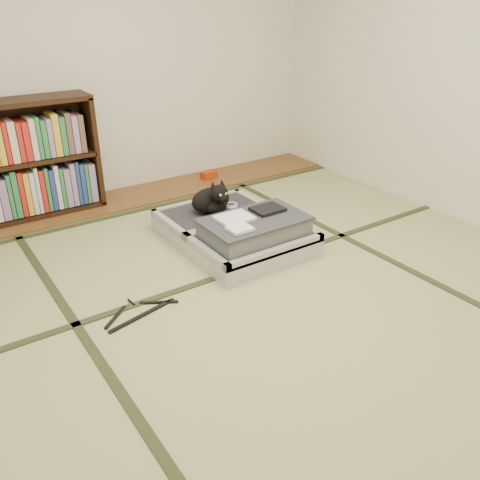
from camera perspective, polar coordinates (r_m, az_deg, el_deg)
floor at (r=3.01m, az=2.98°, el=-6.96°), size 4.50×4.50×0.00m
wood_strip at (r=4.58m, az=-12.24°, el=4.68°), size 4.00×0.50×0.02m
red_item at (r=4.93m, az=-3.54°, el=7.34°), size 0.16×0.10×0.07m
room_shell at (r=2.53m, az=3.80°, el=22.05°), size 4.50×4.50×4.50m
tatami_borders at (r=3.35m, az=-2.09°, el=-3.09°), size 4.00×4.50×0.01m
bookcase at (r=4.28m, az=-24.66°, el=7.62°), size 1.36×0.31×0.92m
suitcase at (r=3.60m, az=-0.37°, el=1.00°), size 0.79×1.05×0.31m
cat at (r=3.76m, az=-3.08°, el=4.52°), size 0.35×0.35×0.28m
cable_coil at (r=3.91m, az=-1.01°, el=3.93°), size 0.11×0.11×0.03m
hanger at (r=2.96m, az=-11.17°, el=-7.95°), size 0.46×0.26×0.01m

